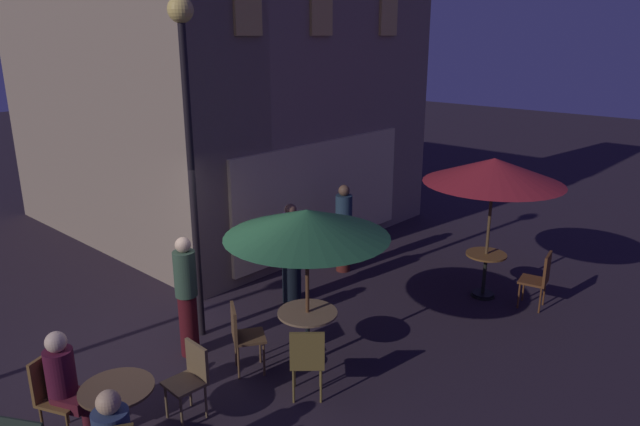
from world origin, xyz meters
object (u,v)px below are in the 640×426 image
Objects in this scene: street_lamp_near_corner at (187,112)px; cafe_table_1 at (308,324)px; patio_umbrella_1 at (307,224)px; cafe_table_0 at (485,267)px; cafe_chair_1 at (307,357)px; cafe_chair_4 at (56,389)px; cafe_chair_2 at (242,332)px; cafe_chair_3 at (191,374)px; patron_seated_0 at (66,380)px; patio_umbrella_0 at (494,171)px; cafe_table_2 at (119,404)px; patron_standing_2 at (291,254)px; cafe_chair_0 at (540,276)px; patron_standing_3 at (344,228)px; patron_standing_4 at (187,296)px.

cafe_table_1 is at bearing -73.80° from street_lamp_near_corner.
cafe_table_0 is at bearing -12.13° from patio_umbrella_1.
cafe_chair_4 reaches higher than cafe_chair_1.
cafe_chair_1 is 1.05m from cafe_chair_2.
cafe_chair_2 is 1.02m from cafe_chair_3.
cafe_chair_2 is 2.15m from patron_seated_0.
patio_umbrella_0 reaches higher than patron_seated_0.
cafe_table_2 is at bearing 0.00° from cafe_chair_4.
patron_standing_2 is (1.68, -0.20, -2.43)m from street_lamp_near_corner.
street_lamp_near_corner is at bearing -127.08° from cafe_chair_3.
cafe_table_1 is 0.82× the size of cafe_chair_4.
patron_standing_3 reaches higher than cafe_chair_0.
patio_umbrella_0 is at bearing -12.13° from patio_umbrella_1.
cafe_table_0 is 3.60m from cafe_table_1.
street_lamp_near_corner is 2.79× the size of patron_standing_2.
patron_seated_0 is at bearing -120.80° from patron_standing_4.
patio_umbrella_0 reaches higher than patron_standing_4.
street_lamp_near_corner is 2.84× the size of patron_standing_3.
patron_standing_4 is at bearing -142.79° from street_lamp_near_corner.
cafe_chair_4 is at bearing -31.05° from cafe_chair_3.
cafe_table_0 is at bearing 166.29° from patron_standing_2.
patron_seated_0 is 5.68m from patron_standing_3.
patio_umbrella_0 is at bearing -9.43° from cafe_table_2.
cafe_table_1 is 0.37× the size of patio_umbrella_1.
cafe_chair_2 reaches higher than cafe_table_1.
patio_umbrella_0 is at bearing -12.13° from cafe_table_1.
cafe_table_2 is 0.87m from cafe_chair_3.
cafe_table_1 is 1.02× the size of cafe_table_2.
patio_umbrella_0 is 4.70m from cafe_chair_2.
patron_standing_3 is (-0.75, 2.48, 0.31)m from cafe_table_0.
patron_seated_0 is at bearing 104.32° from cafe_chair_1.
cafe_chair_3 is (-0.98, -0.26, -0.04)m from cafe_chair_2.
patron_seated_0 reaches higher than cafe_chair_4.
cafe_chair_4 is (-1.19, 0.79, 0.04)m from cafe_chair_3.
patio_umbrella_1 is at bearing 47.76° from cafe_chair_4.
patron_standing_2 reaches higher than patron_standing_3.
patron_standing_2 is 1.02× the size of patron_standing_3.
patio_umbrella_1 is (-3.52, 0.76, 1.44)m from cafe_table_0.
patio_umbrella_0 is 1.39× the size of patron_standing_4.
patio_umbrella_1 is 3.45m from patron_standing_3.
cafe_table_2 is at bearing -0.00° from patron_seated_0.
cafe_chair_0 is at bearing 8.04° from cafe_chair_2.
patron_standing_2 is at bearing 75.78° from patron_seated_0.
cafe_table_2 is 5.56m from patron_standing_3.
patio_umbrella_0 is 2.51× the size of cafe_chair_0.
cafe_table_0 is 0.81× the size of cafe_chair_0.
patron_standing_4 is (1.91, 0.50, 0.16)m from patron_seated_0.
patron_standing_3 reaches higher than cafe_chair_2.
patron_seated_0 is (-1.13, 0.65, 0.19)m from cafe_chair_3.
cafe_chair_4 reaches higher than cafe_chair_0.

